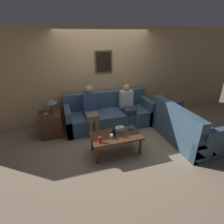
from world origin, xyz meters
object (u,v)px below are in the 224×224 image
(couch_side, at_px, (184,128))
(drinking_glass, at_px, (112,136))
(couch_main, at_px, (108,115))
(wine_bottle, at_px, (114,131))
(person_right, at_px, (128,104))
(person_left, at_px, (91,108))
(coffee_table, at_px, (116,137))

(couch_side, height_order, drinking_glass, couch_side)
(couch_main, height_order, couch_side, same)
(drinking_glass, bearing_deg, couch_side, 1.27)
(couch_main, relative_size, wine_bottle, 9.04)
(couch_main, relative_size, person_right, 2.03)
(wine_bottle, xyz_separation_m, person_right, (0.75, 1.09, 0.10))
(drinking_glass, bearing_deg, person_left, 99.83)
(coffee_table, distance_m, person_left, 1.16)
(coffee_table, relative_size, wine_bottle, 4.09)
(couch_main, distance_m, coffee_table, 1.27)
(wine_bottle, bearing_deg, couch_main, 78.60)
(coffee_table, xyz_separation_m, drinking_glass, (-0.12, -0.08, 0.10))
(drinking_glass, bearing_deg, coffee_table, 35.00)
(coffee_table, height_order, wine_bottle, wine_bottle)
(coffee_table, distance_m, person_right, 1.34)
(couch_side, bearing_deg, person_right, 41.21)
(couch_side, height_order, person_left, person_left)
(couch_side, relative_size, wine_bottle, 6.51)
(person_left, height_order, person_right, person_left)
(couch_main, distance_m, person_left, 0.65)
(couch_main, relative_size, drinking_glass, 27.70)
(couch_side, distance_m, wine_bottle, 1.77)
(person_left, xyz_separation_m, person_right, (1.03, 0.03, -0.02))
(wine_bottle, distance_m, person_left, 1.10)
(couch_main, bearing_deg, person_right, -15.75)
(drinking_glass, bearing_deg, wine_bottle, 52.29)
(couch_main, height_order, wine_bottle, couch_main)
(wine_bottle, height_order, drinking_glass, wine_bottle)
(couch_side, distance_m, person_left, 2.35)
(person_left, bearing_deg, wine_bottle, -75.48)
(person_left, relative_size, person_right, 1.05)
(couch_side, xyz_separation_m, person_right, (-1.01, 1.15, 0.31))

